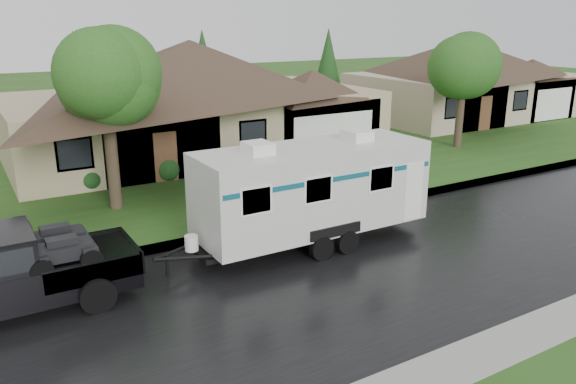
% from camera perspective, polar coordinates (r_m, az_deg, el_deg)
% --- Properties ---
extents(ground, '(140.00, 140.00, 0.00)m').
position_cam_1_polar(ground, '(17.17, 1.85, -5.85)').
color(ground, '#264917').
rests_on(ground, ground).
extents(road, '(140.00, 8.00, 0.01)m').
position_cam_1_polar(road, '(15.67, 5.84, -8.25)').
color(road, black).
rests_on(road, ground).
extents(curb, '(140.00, 0.50, 0.15)m').
position_cam_1_polar(curb, '(18.94, -1.82, -3.36)').
color(curb, gray).
rests_on(curb, ground).
extents(lawn, '(140.00, 26.00, 0.15)m').
position_cam_1_polar(lawn, '(30.29, -13.68, 3.98)').
color(lawn, '#264917').
rests_on(lawn, ground).
extents(house_main, '(19.44, 10.80, 6.90)m').
position_cam_1_polar(house_main, '(29.38, -9.13, 10.82)').
color(house_main, tan).
rests_on(house_main, lawn).
extents(house_neighbor, '(15.12, 9.72, 6.45)m').
position_cam_1_polar(house_neighbor, '(41.55, 17.60, 11.66)').
color(house_neighbor, '#C3B091').
rests_on(house_neighbor, lawn).
extents(tree_left_green, '(3.95, 3.95, 6.54)m').
position_cam_1_polar(tree_left_green, '(20.42, -18.12, 10.64)').
color(tree_left_green, '#382B1E').
rests_on(tree_left_green, lawn).
extents(tree_right_green, '(3.60, 3.60, 5.96)m').
position_cam_1_polar(tree_right_green, '(31.08, 17.44, 11.89)').
color(tree_right_green, '#382B1E').
rests_on(tree_right_green, lawn).
extents(shrub_row, '(13.60, 1.00, 1.00)m').
position_cam_1_polar(shrub_row, '(25.66, -5.61, 3.39)').
color(shrub_row, '#143814').
rests_on(shrub_row, lawn).
extents(travel_trailer, '(7.61, 2.67, 3.41)m').
position_cam_1_polar(travel_trailer, '(17.06, 2.49, 0.46)').
color(travel_trailer, silver).
rests_on(travel_trailer, ground).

